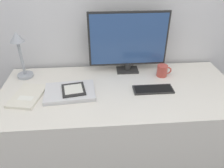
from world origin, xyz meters
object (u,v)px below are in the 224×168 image
object	(u,v)px
desk_lamp	(19,50)
monitor	(128,41)
keyboard	(153,89)
notebook	(28,96)
laptop	(70,92)
ereader	(73,90)
coffee_mug	(162,71)

from	to	relation	value
desk_lamp	monitor	bearing A→B (deg)	2.41
keyboard	notebook	world-z (taller)	notebook
laptop	ereader	size ratio (longest dim) A/B	1.90
laptop	desk_lamp	distance (m)	0.46
keyboard	coffee_mug	world-z (taller)	coffee_mug
keyboard	laptop	world-z (taller)	laptop
desk_lamp	notebook	xyz separation A→B (m)	(0.08, -0.26, -0.20)
desk_lamp	notebook	distance (m)	0.34
keyboard	ereader	world-z (taller)	ereader
laptop	notebook	world-z (taller)	laptop
coffee_mug	ereader	bearing A→B (deg)	-163.72
notebook	laptop	bearing A→B (deg)	3.19
ereader	coffee_mug	distance (m)	0.65
desk_lamp	coffee_mug	bearing A→B (deg)	-3.96
notebook	coffee_mug	distance (m)	0.93
laptop	notebook	bearing A→B (deg)	-176.81
monitor	ereader	distance (m)	0.52
desk_lamp	coffee_mug	distance (m)	1.01
keyboard	ereader	xyz separation A→B (m)	(-0.52, 0.00, 0.02)
laptop	notebook	size ratio (longest dim) A/B	1.16
notebook	monitor	bearing A→B (deg)	23.73
keyboard	coffee_mug	size ratio (longest dim) A/B	2.43
monitor	desk_lamp	xyz separation A→B (m)	(-0.75, -0.03, -0.03)
laptop	desk_lamp	size ratio (longest dim) A/B	0.99
keyboard	laptop	bearing A→B (deg)	179.63
ereader	desk_lamp	distance (m)	0.48
monitor	keyboard	size ratio (longest dim) A/B	2.17
keyboard	ereader	size ratio (longest dim) A/B	1.50
monitor	notebook	size ratio (longest dim) A/B	1.98
desk_lamp	coffee_mug	size ratio (longest dim) A/B	3.11
coffee_mug	notebook	bearing A→B (deg)	-167.94
desk_lamp	ereader	bearing A→B (deg)	-34.59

